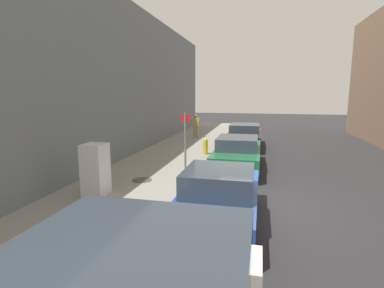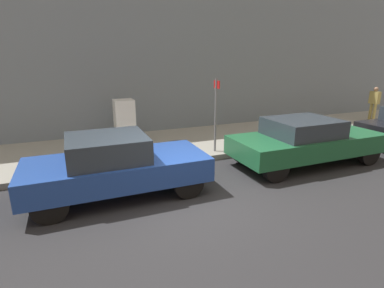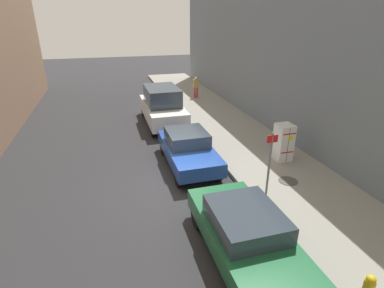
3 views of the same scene
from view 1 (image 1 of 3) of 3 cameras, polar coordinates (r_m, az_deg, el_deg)
ground_plane at (r=8.90m, az=12.38°, el=-11.67°), size 80.00×80.00×0.00m
sidewalk_slab at (r=9.82m, az=-13.24°, el=-9.13°), size 3.95×44.00×0.17m
building_facade_near at (r=10.97m, az=-28.30°, el=11.43°), size 1.96×39.60×7.52m
discarded_refrigerator at (r=9.43m, az=-17.92°, el=-4.64°), size 0.65×0.69×1.56m
manhole_cover at (r=10.77m, az=-9.53°, el=-6.77°), size 0.70×0.70×0.02m
street_sign_post at (r=10.81m, az=-1.29°, el=0.60°), size 0.36×0.07×2.36m
fire_hydrant at (r=14.96m, az=2.58°, el=-0.41°), size 0.22×0.22×0.81m
pedestrian_standing_near at (r=20.41m, az=0.73°, el=3.75°), size 0.46×0.22×1.60m
parked_hatchback_blue at (r=7.38m, az=5.25°, el=-9.83°), size 1.80×4.13×1.46m
parked_sedan_green at (r=12.77m, az=8.68°, el=-1.54°), size 1.84×4.65×1.42m
parked_sedan_dark at (r=18.01m, az=10.00°, el=1.68°), size 1.90×4.59×1.41m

